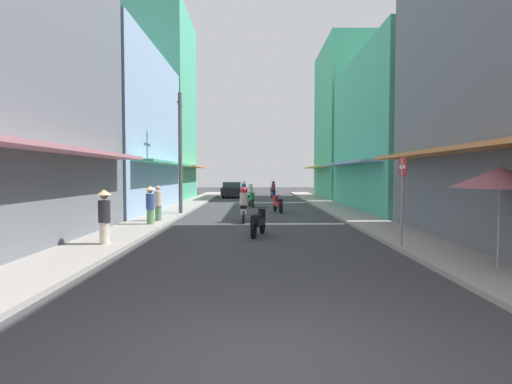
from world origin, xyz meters
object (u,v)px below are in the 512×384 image
at_px(utility_pole, 179,153).
at_px(street_sign_no_entry, 401,190).
at_px(motorbike_black, 258,221).
at_px(motorbike_red, 277,204).
at_px(motorbike_blue, 272,191).
at_px(pedestrian_foreground, 157,205).
at_px(motorbike_green, 250,196).
at_px(motorbike_white, 243,206).
at_px(pedestrian_crossing, 149,204).
at_px(vendor_umbrella, 499,178).
at_px(motorbike_maroon, 243,191).
at_px(pedestrian_far, 103,215).
at_px(parked_car, 232,190).

bearing_deg(utility_pole, street_sign_no_entry, -50.28).
height_order(motorbike_black, motorbike_red, same).
bearing_deg(motorbike_blue, pedestrian_foreground, -107.86).
distance_m(motorbike_red, motorbike_green, 4.23).
bearing_deg(motorbike_white, pedestrian_crossing, -155.47).
bearing_deg(utility_pole, pedestrian_foreground, -95.49).
xyz_separation_m(motorbike_red, vendor_umbrella, (4.05, -13.71, 1.57)).
xyz_separation_m(motorbike_white, pedestrian_crossing, (-3.75, -1.71, 0.24)).
bearing_deg(motorbike_blue, utility_pole, -110.58).
distance_m(pedestrian_foreground, utility_pole, 4.22).
xyz_separation_m(motorbike_maroon, vendor_umbrella, (6.25, -25.18, 1.37)).
bearing_deg(motorbike_maroon, vendor_umbrella, -76.05).
relative_size(motorbike_white, motorbike_green, 1.01).
xyz_separation_m(motorbike_maroon, motorbike_blue, (2.50, 1.58, 0.00)).
distance_m(vendor_umbrella, street_sign_no_entry, 2.80).
height_order(motorbike_black, motorbike_green, motorbike_green).
height_order(motorbike_green, pedestrian_crossing, pedestrian_crossing).
bearing_deg(motorbike_red, motorbike_maroon, 100.87).
height_order(motorbike_blue, vendor_umbrella, vendor_umbrella).
bearing_deg(motorbike_white, pedestrian_far, -121.22).
height_order(motorbike_white, street_sign_no_entry, street_sign_no_entry).
relative_size(motorbike_red, pedestrian_crossing, 1.07).
distance_m(motorbike_red, street_sign_no_entry, 11.62).
relative_size(motorbike_red, motorbike_maroon, 1.00).
bearing_deg(motorbike_blue, vendor_umbrella, -82.02).
bearing_deg(motorbike_red, pedestrian_foreground, -137.99).
height_order(motorbike_white, parked_car, motorbike_white).
bearing_deg(pedestrian_far, vendor_umbrella, -16.81).
distance_m(motorbike_black, pedestrian_far, 5.07).
distance_m(motorbike_black, motorbike_green, 12.45).
relative_size(pedestrian_far, street_sign_no_entry, 0.64).
distance_m(pedestrian_crossing, utility_pole, 5.20).
bearing_deg(utility_pole, motorbike_blue, 69.42).
bearing_deg(motorbike_red, motorbike_green, 111.51).
distance_m(motorbike_blue, pedestrian_far, 24.56).
xyz_separation_m(motorbike_green, pedestrian_far, (-4.07, -14.72, 0.26)).
bearing_deg(motorbike_black, motorbike_blue, 86.22).
relative_size(motorbike_black, motorbike_blue, 0.98).
height_order(parked_car, pedestrian_far, pedestrian_far).
bearing_deg(parked_car, motorbike_white, -85.18).
relative_size(motorbike_black, motorbike_white, 0.98).
relative_size(motorbike_red, vendor_umbrella, 0.78).
distance_m(motorbike_white, pedestrian_far, 7.43).
height_order(motorbike_blue, pedestrian_foreground, pedestrian_foreground).
xyz_separation_m(motorbike_black, motorbike_maroon, (-1.08, 19.97, 0.20)).
bearing_deg(pedestrian_far, motorbike_green, 74.54).
bearing_deg(vendor_umbrella, motorbike_black, 134.81).
relative_size(motorbike_blue, parked_car, 0.43).
distance_m(motorbike_black, pedestrian_crossing, 5.01).
relative_size(pedestrian_crossing, utility_pole, 0.26).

